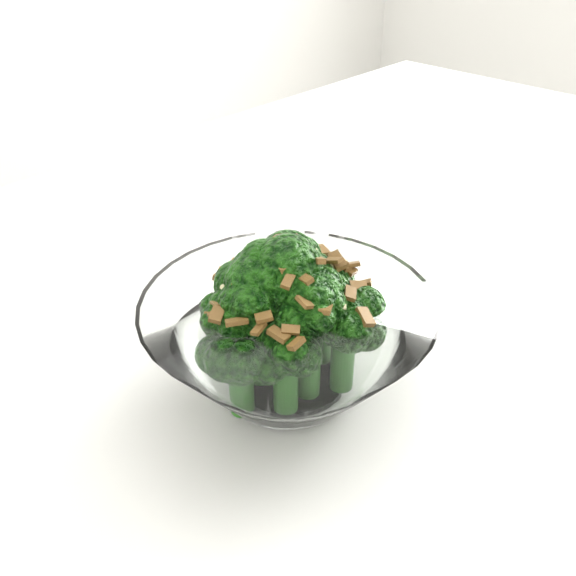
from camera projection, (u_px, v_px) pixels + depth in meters
ground at (350, 564)px, 1.15m from camera, size 3.50×3.50×0.00m
table at (386, 311)px, 0.63m from camera, size 1.31×0.98×0.75m
broccoli_dish at (287, 334)px, 0.41m from camera, size 0.19×0.19×0.12m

